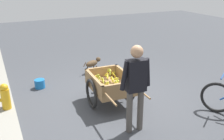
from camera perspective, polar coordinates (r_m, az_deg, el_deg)
ground_plane at (r=5.93m, az=0.24°, el=-6.57°), size 24.00×24.00×0.00m
fruit_cart at (r=5.57m, az=-0.35°, el=-3.41°), size 1.68×0.97×0.71m
vendor_person at (r=4.41m, az=5.34°, el=-2.63°), size 0.22×0.58×1.61m
dog at (r=7.51m, az=-4.30°, el=1.53°), size 0.35×0.63×0.40m
fire_hydrant at (r=5.63m, az=-22.62°, el=-5.99°), size 0.25×0.25×0.67m
plastic_bucket at (r=6.72m, az=-15.80°, el=-2.96°), size 0.26×0.26×0.22m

